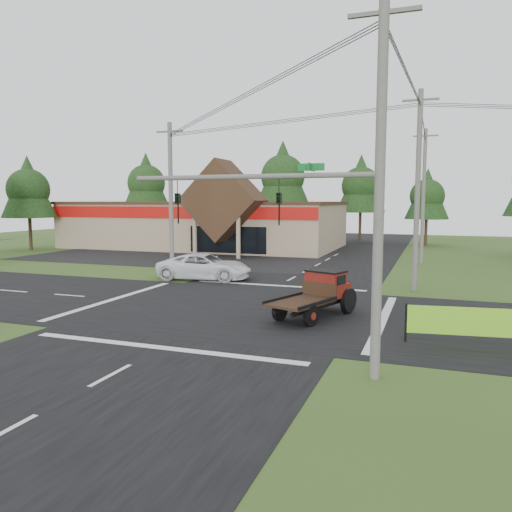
% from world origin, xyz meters
% --- Properties ---
extents(ground, '(120.00, 120.00, 0.00)m').
position_xyz_m(ground, '(0.00, 0.00, 0.00)').
color(ground, '#324F1C').
rests_on(ground, ground).
extents(road_ns, '(12.00, 120.00, 0.02)m').
position_xyz_m(road_ns, '(0.00, 0.00, 0.01)').
color(road_ns, black).
rests_on(road_ns, ground).
extents(road_ew, '(120.00, 12.00, 0.02)m').
position_xyz_m(road_ew, '(0.00, 0.00, 0.01)').
color(road_ew, black).
rests_on(road_ew, ground).
extents(parking_apron, '(28.00, 14.00, 0.02)m').
position_xyz_m(parking_apron, '(-14.00, 19.00, 0.01)').
color(parking_apron, black).
rests_on(parking_apron, ground).
extents(cvs_building, '(30.40, 18.20, 9.19)m').
position_xyz_m(cvs_building, '(-15.70, 29.57, 2.78)').
color(cvs_building, tan).
rests_on(cvs_building, ground).
extents(traffic_signal_mast, '(8.12, 0.24, 7.00)m').
position_xyz_m(traffic_signal_mast, '(5.82, -7.50, 4.43)').
color(traffic_signal_mast, '#595651').
rests_on(traffic_signal_mast, ground).
extents(utility_pole_nr, '(2.00, 0.30, 11.00)m').
position_xyz_m(utility_pole_nr, '(7.50, -7.50, 5.64)').
color(utility_pole_nr, '#595651').
rests_on(utility_pole_nr, ground).
extents(utility_pole_nw, '(2.00, 0.30, 10.50)m').
position_xyz_m(utility_pole_nw, '(-8.00, 8.00, 5.39)').
color(utility_pole_nw, '#595651').
rests_on(utility_pole_nw, ground).
extents(utility_pole_ne, '(2.00, 0.30, 11.50)m').
position_xyz_m(utility_pole_ne, '(8.00, 8.00, 5.89)').
color(utility_pole_ne, '#595651').
rests_on(utility_pole_ne, ground).
extents(utility_pole_n, '(2.00, 0.30, 11.20)m').
position_xyz_m(utility_pole_n, '(8.00, 22.00, 5.74)').
color(utility_pole_n, '#595651').
rests_on(utility_pole_n, ground).
extents(tree_row_a, '(6.72, 6.72, 12.12)m').
position_xyz_m(tree_row_a, '(-30.00, 40.00, 8.05)').
color(tree_row_a, '#332316').
rests_on(tree_row_a, ground).
extents(tree_row_b, '(5.60, 5.60, 10.10)m').
position_xyz_m(tree_row_b, '(-20.00, 42.00, 6.70)').
color(tree_row_b, '#332316').
rests_on(tree_row_b, ground).
extents(tree_row_c, '(7.28, 7.28, 13.13)m').
position_xyz_m(tree_row_c, '(-10.00, 41.00, 8.72)').
color(tree_row_c, '#332316').
rests_on(tree_row_c, ground).
extents(tree_row_d, '(6.16, 6.16, 11.11)m').
position_xyz_m(tree_row_d, '(0.00, 42.00, 7.38)').
color(tree_row_d, '#332316').
rests_on(tree_row_d, ground).
extents(tree_row_e, '(5.04, 5.04, 9.09)m').
position_xyz_m(tree_row_e, '(8.00, 40.00, 6.03)').
color(tree_row_e, '#332316').
rests_on(tree_row_e, ground).
extents(tree_side_w, '(5.60, 5.60, 10.10)m').
position_xyz_m(tree_side_w, '(-32.00, 20.00, 6.70)').
color(tree_side_w, '#332316').
rests_on(tree_side_w, ground).
extents(antique_flatbed_truck, '(3.47, 5.34, 2.09)m').
position_xyz_m(antique_flatbed_truck, '(3.99, -0.49, 1.04)').
color(antique_flatbed_truck, '#61180D').
rests_on(antique_flatbed_truck, ground).
extents(roadside_banner, '(4.27, 0.70, 1.47)m').
position_xyz_m(roadside_banner, '(10.22, -2.90, 0.73)').
color(roadside_banner, '#71C61A').
rests_on(roadside_banner, ground).
extents(white_pickup, '(6.53, 3.57, 1.73)m').
position_xyz_m(white_pickup, '(-5.44, 7.85, 0.87)').
color(white_pickup, white).
rests_on(white_pickup, ground).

